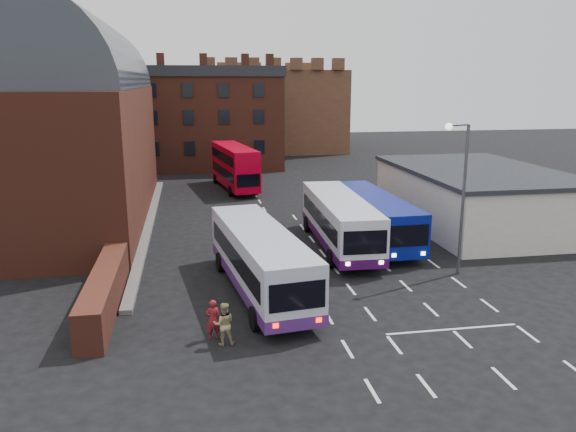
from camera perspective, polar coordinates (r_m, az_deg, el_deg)
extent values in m
plane|color=black|center=(26.95, 3.70, -9.53)|extent=(180.00, 180.00, 0.00)
cube|color=#602B1E|center=(46.40, -21.82, 5.75)|extent=(12.00, 28.00, 10.00)
cylinder|color=#1E2328|center=(46.07, -22.37, 11.91)|extent=(12.00, 26.00, 12.00)
cube|color=#602B1E|center=(28.13, -18.11, -7.22)|extent=(1.20, 10.00, 1.80)
cube|color=beige|center=(44.28, 18.56, 1.74)|extent=(10.00, 16.00, 4.00)
cube|color=#282B30|center=(43.92, 18.77, 4.42)|extent=(10.40, 16.40, 0.30)
cube|color=brown|center=(70.25, -10.04, 9.28)|extent=(22.00, 10.00, 11.00)
cube|color=brown|center=(90.97, -2.37, 10.73)|extent=(22.00, 22.00, 12.00)
cube|color=silver|center=(28.43, -2.86, -4.15)|extent=(4.28, 12.29, 2.74)
cube|color=black|center=(28.38, -2.87, -3.83)|extent=(4.18, 11.11, 0.98)
cylinder|color=black|center=(32.14, -6.93, -4.67)|extent=(0.45, 1.12, 1.09)
cylinder|color=black|center=(24.73, -3.41, -10.34)|extent=(0.45, 1.12, 1.09)
cylinder|color=black|center=(32.70, -2.20, -4.25)|extent=(0.45, 1.12, 1.09)
cylinder|color=black|center=(25.46, 2.65, -9.60)|extent=(0.45, 1.12, 1.09)
cube|color=silver|center=(36.18, 5.25, -0.28)|extent=(3.14, 12.17, 2.75)
cube|color=black|center=(36.14, 5.26, -0.03)|extent=(3.16, 10.97, 0.99)
cylinder|color=black|center=(33.33, 9.02, -4.07)|extent=(0.34, 1.11, 1.10)
cylinder|color=black|center=(40.86, 5.72, -0.65)|extent=(0.34, 1.11, 1.10)
cylinder|color=black|center=(32.65, 4.39, -4.31)|extent=(0.34, 1.11, 1.10)
cylinder|color=black|center=(40.31, 1.93, -0.79)|extent=(0.34, 1.11, 1.10)
cube|color=navy|center=(37.81, 8.80, 0.08)|extent=(2.89, 11.57, 2.62)
cube|color=black|center=(37.78, 8.81, 0.31)|extent=(2.92, 10.37, 0.94)
cylinder|color=black|center=(35.36, 12.74, -3.25)|extent=(0.32, 1.05, 1.05)
cylinder|color=black|center=(42.28, 8.53, -0.29)|extent=(0.32, 1.05, 1.05)
cylinder|color=black|center=(34.40, 8.74, -3.54)|extent=(0.32, 1.05, 1.05)
cylinder|color=black|center=(41.49, 5.13, -0.46)|extent=(0.32, 1.05, 1.05)
cube|color=red|center=(55.87, -5.47, 5.14)|extent=(4.05, 11.00, 3.81)
cube|color=black|center=(55.95, -5.45, 4.60)|extent=(3.93, 9.83, 0.88)
cylinder|color=black|center=(53.21, -3.29, 2.67)|extent=(0.42, 1.01, 0.98)
cylinder|color=black|center=(60.11, -5.13, 3.91)|extent=(0.42, 1.01, 0.98)
cylinder|color=black|center=(52.63, -5.86, 2.50)|extent=(0.42, 1.01, 0.98)
cylinder|color=black|center=(59.60, -7.42, 3.77)|extent=(0.42, 1.01, 0.98)
cylinder|color=#4A4B4D|center=(32.02, 17.36, 1.42)|extent=(0.17, 0.17, 8.31)
cylinder|color=#4A4B4D|center=(30.92, 16.97, 8.83)|extent=(1.40, 0.59, 0.10)
sphere|color=#FFF2CC|center=(30.40, 16.01, 8.73)|extent=(0.37, 0.37, 0.37)
imported|color=maroon|center=(24.01, -7.63, -10.37)|extent=(0.68, 0.48, 1.74)
imported|color=tan|center=(23.47, -6.54, -10.83)|extent=(0.89, 0.70, 1.81)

